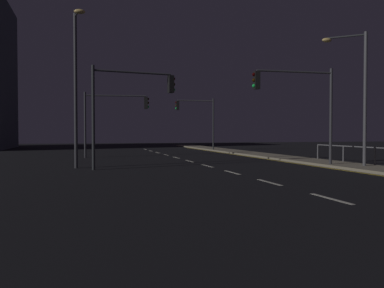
{
  "coord_description": "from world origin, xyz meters",
  "views": [
    {
      "loc": [
        -6.87,
        -1.2,
        1.9
      ],
      "look_at": [
        0.59,
        26.61,
        1.1
      ],
      "focal_mm": 38.13,
      "sensor_mm": 36.0,
      "label": 1
    }
  ],
  "objects_px": {
    "traffic_light_far_left": "(115,111)",
    "traffic_light_mid_right": "(197,113)",
    "street_lamp_far_end": "(76,77)",
    "traffic_light_near_right": "(297,95)",
    "traffic_light_far_right": "(131,97)",
    "street_lamp_mid_block": "(357,85)"
  },
  "relations": [
    {
      "from": "traffic_light_far_left",
      "to": "traffic_light_mid_right",
      "type": "relative_size",
      "value": 0.93
    },
    {
      "from": "street_lamp_far_end",
      "to": "traffic_light_mid_right",
      "type": "bearing_deg",
      "value": 57.31
    },
    {
      "from": "traffic_light_near_right",
      "to": "traffic_light_far_left",
      "type": "relative_size",
      "value": 1.07
    },
    {
      "from": "traffic_light_far_right",
      "to": "street_lamp_far_end",
      "type": "height_order",
      "value": "street_lamp_far_end"
    },
    {
      "from": "traffic_light_far_left",
      "to": "traffic_light_far_right",
      "type": "xyz_separation_m",
      "value": [
        0.1,
        -10.08,
        0.22
      ]
    },
    {
      "from": "street_lamp_mid_block",
      "to": "traffic_light_near_right",
      "type": "bearing_deg",
      "value": 154.73
    },
    {
      "from": "street_lamp_mid_block",
      "to": "traffic_light_far_right",
      "type": "bearing_deg",
      "value": 166.15
    },
    {
      "from": "traffic_light_far_left",
      "to": "street_lamp_mid_block",
      "type": "height_order",
      "value": "street_lamp_mid_block"
    },
    {
      "from": "traffic_light_far_right",
      "to": "street_lamp_far_end",
      "type": "relative_size",
      "value": 0.65
    },
    {
      "from": "traffic_light_near_right",
      "to": "street_lamp_far_end",
      "type": "distance_m",
      "value": 11.92
    },
    {
      "from": "traffic_light_near_right",
      "to": "traffic_light_mid_right",
      "type": "relative_size",
      "value": 1.0
    },
    {
      "from": "traffic_light_far_left",
      "to": "traffic_light_mid_right",
      "type": "distance_m",
      "value": 12.89
    },
    {
      "from": "traffic_light_far_left",
      "to": "street_lamp_far_end",
      "type": "distance_m",
      "value": 9.73
    },
    {
      "from": "traffic_light_near_right",
      "to": "traffic_light_far_left",
      "type": "distance_m",
      "value": 14.69
    },
    {
      "from": "traffic_light_far_right",
      "to": "street_lamp_mid_block",
      "type": "distance_m",
      "value": 12.06
    },
    {
      "from": "traffic_light_far_right",
      "to": "street_lamp_far_end",
      "type": "bearing_deg",
      "value": 163.67
    },
    {
      "from": "traffic_light_near_right",
      "to": "street_lamp_mid_block",
      "type": "distance_m",
      "value": 3.15
    },
    {
      "from": "traffic_light_far_left",
      "to": "street_lamp_far_end",
      "type": "height_order",
      "value": "street_lamp_far_end"
    },
    {
      "from": "traffic_light_far_left",
      "to": "street_lamp_far_end",
      "type": "xyz_separation_m",
      "value": [
        -2.68,
        -9.26,
        1.27
      ]
    },
    {
      "from": "traffic_light_mid_right",
      "to": "street_lamp_mid_block",
      "type": "distance_m",
      "value": 22.24
    },
    {
      "from": "traffic_light_mid_right",
      "to": "street_lamp_mid_block",
      "type": "xyz_separation_m",
      "value": [
        2.68,
        -22.07,
        0.53
      ]
    },
    {
      "from": "traffic_light_near_right",
      "to": "street_lamp_mid_block",
      "type": "height_order",
      "value": "street_lamp_mid_block"
    }
  ]
}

